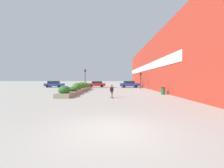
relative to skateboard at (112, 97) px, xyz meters
The scene contains 12 objects.
ground_plane 9.60m from the skateboard, 90.05° to the right, with size 300.00×300.00×0.00m, color #A3A099.
building_wall_right 14.99m from the skateboard, 58.85° to the left, with size 0.67×49.29×9.15m.
planter_box 8.69m from the skateboard, 124.49° to the left, with size 1.55×15.81×1.43m.
skateboard is the anchor object (origin of this frame).
skateboarder 0.78m from the skateboard, 90.06° to the right, with size 1.10×0.51×1.25m.
trash_bin 7.24m from the skateboard, 28.34° to the left, with size 0.47×0.47×0.89m.
car_leftmost 20.73m from the skateboard, 100.07° to the left, with size 4.22×1.86×1.43m.
car_center_left 24.33m from the skateboard, 52.82° to the left, with size 4.20×2.05×1.61m.
car_center_right 19.58m from the skateboard, 78.08° to the left, with size 4.39×2.01×1.50m.
car_rightmost 24.20m from the skateboard, 124.15° to the left, with size 4.31×1.85×1.50m.
traffic_light_left 14.16m from the skateboard, 111.14° to the left, with size 0.28×0.30×3.77m.
traffic_light_right 14.35m from the skateboard, 67.47° to the left, with size 0.28×0.30×3.13m.
Camera 1 is at (0.03, -5.51, 1.89)m, focal length 24.00 mm.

